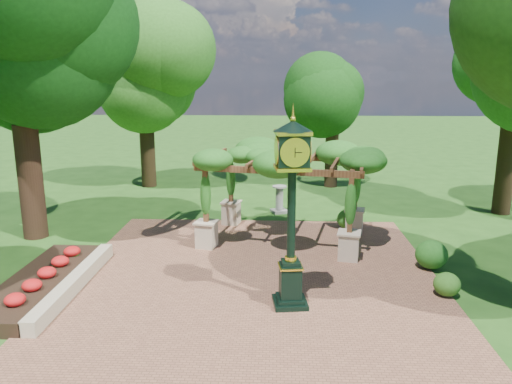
{
  "coord_description": "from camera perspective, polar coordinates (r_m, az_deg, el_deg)",
  "views": [
    {
      "loc": [
        0.61,
        -11.27,
        5.4
      ],
      "look_at": [
        0.0,
        2.5,
        2.2
      ],
      "focal_mm": 35.0,
      "sensor_mm": 36.0,
      "label": 1
    }
  ],
  "objects": [
    {
      "name": "ground",
      "position": [
        12.51,
        -0.52,
        -12.5
      ],
      "size": [
        120.0,
        120.0,
        0.0
      ],
      "primitive_type": "plane",
      "color": "#1E4714",
      "rests_on": "ground"
    },
    {
      "name": "shrub_front",
      "position": [
        13.52,
        20.99,
        -9.82
      ],
      "size": [
        0.88,
        0.88,
        0.59
      ],
      "primitive_type": "ellipsoid",
      "rotation": [
        0.0,
        0.0,
        -0.43
      ],
      "color": "#2F621C",
      "rests_on": "brick_plaza"
    },
    {
      "name": "shrub_back",
      "position": [
        18.23,
        10.5,
        -3.07
      ],
      "size": [
        1.06,
        1.06,
        0.72
      ],
      "primitive_type": "ellipsoid",
      "rotation": [
        0.0,
        0.0,
        0.42
      ],
      "color": "#26631C",
      "rests_on": "brick_plaza"
    },
    {
      "name": "flower_bed",
      "position": [
        14.25,
        -23.42,
        -9.55
      ],
      "size": [
        1.5,
        5.0,
        0.36
      ],
      "primitive_type": "cube",
      "color": "red",
      "rests_on": "ground"
    },
    {
      "name": "tree_north",
      "position": [
        24.81,
        8.88,
        11.43
      ],
      "size": [
        3.6,
        3.6,
        6.95
      ],
      "color": "#322214",
      "rests_on": "ground"
    },
    {
      "name": "shrub_mid",
      "position": [
        15.16,
        19.42,
        -6.77
      ],
      "size": [
        0.94,
        0.94,
        0.82
      ],
      "primitive_type": "ellipsoid",
      "rotation": [
        0.0,
        0.0,
        0.03
      ],
      "color": "#205A19",
      "rests_on": "brick_plaza"
    },
    {
      "name": "brick_plaza",
      "position": [
        13.41,
        -0.29,
        -10.58
      ],
      "size": [
        10.0,
        12.0,
        0.04
      ],
      "primitive_type": "cube",
      "color": "brown",
      "rests_on": "ground"
    },
    {
      "name": "border_wall",
      "position": [
        13.88,
        -20.03,
        -9.77
      ],
      "size": [
        0.35,
        5.0,
        0.4
      ],
      "primitive_type": "cube",
      "color": "#C6B793",
      "rests_on": "ground"
    },
    {
      "name": "tree_west_near",
      "position": [
        18.16,
        -25.84,
        16.32
      ],
      "size": [
        4.96,
        4.96,
        9.95
      ],
      "color": "#352015",
      "rests_on": "ground"
    },
    {
      "name": "pedestal_clock",
      "position": [
        11.43,
        4.1,
        -0.63
      ],
      "size": [
        0.99,
        0.99,
        4.51
      ],
      "rotation": [
        0.0,
        0.0,
        0.13
      ],
      "color": "black",
      "rests_on": "brick_plaza"
    },
    {
      "name": "sundial",
      "position": [
        20.23,
        2.69,
        -1.01
      ],
      "size": [
        0.79,
        0.79,
        1.1
      ],
      "rotation": [
        0.0,
        0.0,
        0.37
      ],
      "color": "gray",
      "rests_on": "ground"
    },
    {
      "name": "tree_west_far",
      "position": [
        25.2,
        -12.7,
        13.17
      ],
      "size": [
        4.18,
        4.18,
        8.15
      ],
      "color": "#312213",
      "rests_on": "ground"
    },
    {
      "name": "pergola",
      "position": [
        16.27,
        3.27,
        3.5
      ],
      "size": [
        5.77,
        4.25,
        3.29
      ],
      "rotation": [
        0.0,
        0.0,
        -0.2
      ],
      "color": "beige",
      "rests_on": "brick_plaza"
    }
  ]
}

